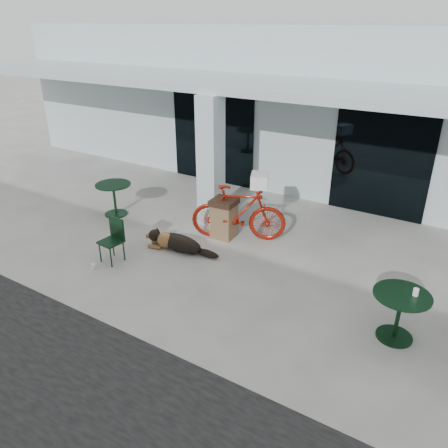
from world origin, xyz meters
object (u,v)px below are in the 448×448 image
Objects in this scene: cafe_chair_near at (111,241)px; trash_receptacle at (224,218)px; bicycle at (238,213)px; cafe_table_far at (398,316)px; dog at (179,242)px; cafe_table_near at (115,199)px.

trash_receptacle is (1.38, 2.21, -0.00)m from cafe_chair_near.
trash_receptacle is (-0.32, -0.10, -0.18)m from bicycle.
cafe_chair_near is at bearing -173.82° from cafe_table_far.
cafe_table_far is at bearing -137.73° from bicycle.
trash_receptacle is (0.47, 1.10, 0.25)m from dog.
cafe_chair_near is 1.07× the size of cafe_table_far.
cafe_table_far is (5.59, 0.61, -0.06)m from cafe_chair_near.
cafe_table_near is at bearing 150.05° from dog.
dog is 1.46m from cafe_chair_near.
trash_receptacle is (-4.21, 1.60, 0.06)m from cafe_table_far.
cafe_chair_near reaches higher than cafe_table_near.
dog is at bearing -15.20° from cafe_table_near.
cafe_chair_near reaches higher than cafe_table_far.
trash_receptacle reaches higher than cafe_table_near.
bicycle is 2.46× the size of cafe_table_far.
cafe_table_far is (7.28, -1.21, -0.01)m from cafe_table_near.
trash_receptacle reaches higher than dog.
cafe_chair_near is 2.61m from trash_receptacle.
bicycle is at bearing 58.85° from cafe_chair_near.
cafe_table_far is (4.68, -0.50, 0.20)m from dog.
dog is 1.47× the size of cafe_table_far.
dog is at bearing -113.20° from trash_receptacle.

